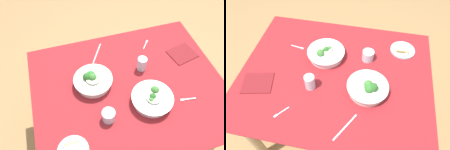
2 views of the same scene
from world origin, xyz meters
TOP-DOWN VIEW (x-y plane):
  - ground_plane at (0.00, 0.00)m, footprint 6.00×6.00m
  - dining_table at (0.00, 0.00)m, footprint 1.32×1.08m
  - broccoli_bowl_far at (-0.10, 0.15)m, footprint 0.27×0.27m
  - broccoli_bowl_near at (0.23, -0.10)m, footprint 0.27×0.27m
  - bread_side_plate at (0.46, 0.33)m, footprint 0.18×0.18m
  - water_glass_center at (-0.14, -0.14)m, footprint 0.07×0.07m
  - water_glass_side at (0.20, 0.19)m, footprint 0.08×0.08m
  - fork_by_far_bowl at (-0.26, -0.36)m, footprint 0.08×0.09m
  - fork_by_near_bowl at (-0.34, 0.20)m, footprint 0.11×0.03m
  - table_knife_left at (0.14, -0.37)m, footprint 0.11×0.19m
  - napkin_folded_upper at (-0.50, -0.18)m, footprint 0.23×0.21m

SIDE VIEW (x-z plane):
  - ground_plane at x=0.00m, z-range 0.00..0.00m
  - dining_table at x=0.00m, z-range 0.26..1.00m
  - table_knife_left at x=0.14m, z-range 0.74..0.74m
  - fork_by_near_bowl at x=-0.34m, z-range 0.74..0.74m
  - fork_by_far_bowl at x=-0.26m, z-range 0.74..0.74m
  - napkin_folded_upper at x=-0.50m, z-range 0.74..0.74m
  - bread_side_plate at x=0.46m, z-range 0.73..0.76m
  - broccoli_bowl_far at x=-0.10m, z-range 0.72..0.82m
  - water_glass_side at x=0.20m, z-range 0.74..0.82m
  - broccoli_bowl_near at x=0.23m, z-range 0.73..0.83m
  - water_glass_center at x=-0.14m, z-range 0.74..0.84m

